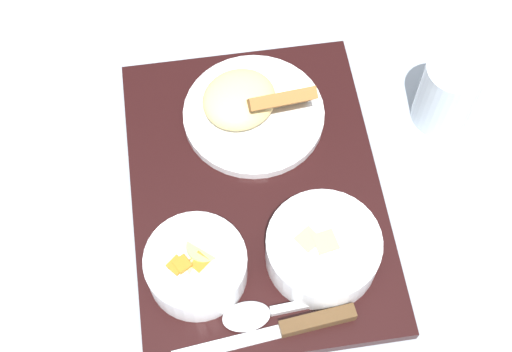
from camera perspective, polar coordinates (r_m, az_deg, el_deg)
The scene contains 8 objects.
ground_plane at distance 0.87m, azimuth 0.00°, elevation -1.44°, with size 4.00×4.00×0.00m, color #99A3AD.
serving_tray at distance 0.86m, azimuth 0.00°, elevation -1.20°, with size 0.42×0.32×0.02m.
bowl_salad at distance 0.78m, azimuth -4.80°, elevation -7.15°, with size 0.11×0.11×0.05m.
bowl_soup at distance 0.79m, azimuth 5.37°, elevation -5.77°, with size 0.13×0.13×0.05m.
plate_main at distance 0.88m, azimuth -0.35°, elevation 5.56°, with size 0.18×0.18×0.08m.
knife at distance 0.78m, azimuth 3.49°, elevation -11.83°, with size 0.03×0.20×0.02m.
spoon at distance 0.79m, azimuth 0.89°, elevation -10.84°, with size 0.03×0.14×0.01m.
glass_water at distance 0.92m, azimuth 15.00°, elevation 6.25°, with size 0.07×0.07×0.10m.
Camera 1 is at (-0.38, 0.07, 0.77)m, focal length 50.00 mm.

